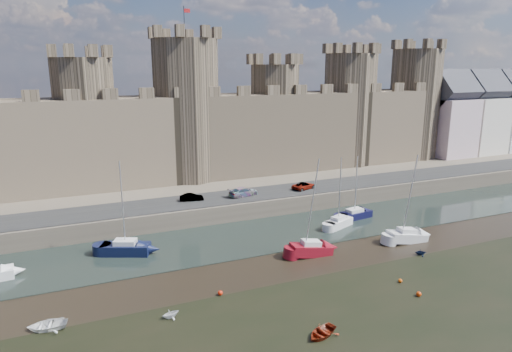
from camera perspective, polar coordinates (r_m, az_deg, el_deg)
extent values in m
plane|color=black|center=(38.40, 8.79, -20.41)|extent=(160.00, 160.00, 0.00)
cube|color=black|center=(57.71, -3.91, -8.07)|extent=(160.00, 12.00, 0.08)
cube|color=#4C443A|center=(90.71, -11.43, 0.60)|extent=(160.00, 60.00, 2.50)
cube|color=black|center=(65.91, -6.81, -3.02)|extent=(160.00, 7.00, 0.10)
cube|color=#42382B|center=(77.62, -9.89, 4.68)|extent=(100.00, 9.00, 14.00)
cylinder|color=#42382B|center=(75.32, -20.45, 6.06)|extent=(9.00, 9.00, 20.00)
cylinder|color=#42382B|center=(77.53, -8.57, 8.08)|extent=(11.00, 11.00, 23.00)
cylinder|color=black|center=(77.45, -8.96, 18.43)|extent=(0.10, 0.10, 5.00)
cube|color=#A61619|center=(77.75, -8.63, 19.76)|extent=(1.00, 0.03, 0.60)
cylinder|color=#42382B|center=(83.18, 2.28, 7.21)|extent=(9.00, 9.00, 19.00)
cylinder|color=#42382B|center=(91.04, 11.53, 8.14)|extent=(10.00, 10.00, 21.00)
cylinder|color=#42382B|center=(100.89, 19.15, 8.48)|extent=(10.00, 10.00, 22.00)
cube|color=beige|center=(105.50, 22.91, 5.61)|extent=(8.50, 9.00, 12.00)
cube|color=#38383F|center=(104.84, 23.30, 9.72)|extent=(8.50, 9.05, 9.05)
cube|color=silver|center=(112.10, 26.15, 5.71)|extent=(8.50, 9.00, 12.00)
cube|color=#38383F|center=(111.48, 26.56, 9.57)|extent=(8.50, 9.05, 9.05)
cube|color=white|center=(119.02, 29.02, 5.78)|extent=(8.50, 9.00, 12.00)
imported|color=gray|center=(65.68, -8.05, -2.66)|extent=(3.51, 1.75, 1.11)
imported|color=gray|center=(67.44, -1.58, -1.99)|extent=(4.91, 2.89, 1.34)
imported|color=gray|center=(71.54, 6.02, -1.22)|extent=(4.52, 3.13, 1.15)
cube|color=black|center=(55.56, -15.98, -8.77)|extent=(5.92, 4.17, 1.20)
cube|color=silver|center=(55.24, -16.04, -7.93)|extent=(2.85, 2.36, 0.55)
cylinder|color=silver|center=(53.74, -16.37, -3.31)|extent=(0.14, 0.14, 9.85)
cube|color=silver|center=(62.99, 10.26, -5.82)|extent=(4.75, 3.25, 1.04)
cube|color=silver|center=(62.75, 10.29, -5.16)|extent=(2.28, 1.86, 0.47)
cylinder|color=silver|center=(61.58, 10.45, -1.62)|extent=(0.14, 0.14, 8.52)
cube|color=black|center=(66.87, 12.21, -4.77)|extent=(5.38, 2.71, 0.98)
cube|color=silver|center=(66.65, 12.24, -4.19)|extent=(2.46, 1.71, 0.45)
cylinder|color=silver|center=(65.60, 12.41, -1.03)|extent=(0.14, 0.14, 8.05)
cube|color=maroon|center=(53.71, 6.87, -9.18)|extent=(5.01, 2.26, 1.24)
cube|color=silver|center=(53.37, 6.90, -8.29)|extent=(2.26, 1.49, 0.57)
cylinder|color=silver|center=(51.77, 7.05, -3.35)|extent=(0.14, 0.14, 10.17)
cube|color=silver|center=(60.21, 18.31, -7.25)|extent=(5.23, 2.38, 1.20)
cube|color=silver|center=(59.91, 18.37, -6.48)|extent=(2.36, 1.56, 0.54)
cylinder|color=silver|center=(58.53, 18.71, -2.23)|extent=(0.14, 0.14, 9.78)
imported|color=silver|center=(42.04, -10.67, -16.57)|extent=(1.66, 1.47, 0.80)
imported|color=maroon|center=(39.45, 8.23, -18.83)|extent=(3.47, 3.02, 0.60)
imported|color=white|center=(43.57, -24.68, -16.62)|extent=(3.70, 3.03, 0.67)
imported|color=black|center=(56.70, 19.89, -8.97)|extent=(1.63, 1.51, 0.70)
sphere|color=red|center=(45.08, -4.49, -14.37)|extent=(0.49, 0.49, 0.49)
sphere|color=#D14A09|center=(49.50, 17.59, -12.37)|extent=(0.41, 0.41, 0.41)
sphere|color=#C53708|center=(47.36, 19.69, -13.72)|extent=(0.50, 0.50, 0.50)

